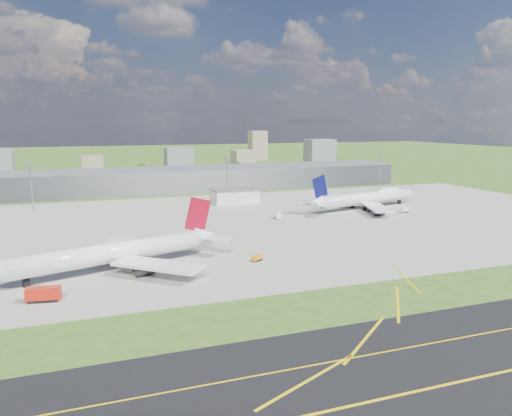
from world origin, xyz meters
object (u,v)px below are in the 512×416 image
object	(u,v)px
tug_yellow	(257,258)
van_white_near	(278,216)
fire_truck	(43,295)
van_white_far	(404,210)
airliner_blue_quad	(367,198)
airliner_red_twin	(118,253)

from	to	relation	value
tug_yellow	van_white_near	world-z (taller)	van_white_near
fire_truck	van_white_near	size ratio (longest dim) A/B	1.49
van_white_near	van_white_far	bearing A→B (deg)	-83.34
airliner_blue_quad	fire_truck	distance (m)	186.67
airliner_red_twin	fire_truck	distance (m)	31.48
van_white_near	van_white_far	distance (m)	69.22
tug_yellow	van_white_near	xyz separation A→B (m)	(36.07, 67.43, 0.45)
fire_truck	van_white_far	size ratio (longest dim) A/B	1.72
airliner_blue_quad	van_white_near	bearing A→B (deg)	177.85
airliner_red_twin	van_white_near	world-z (taller)	airliner_red_twin
tug_yellow	van_white_far	xyz separation A→B (m)	(104.85, 59.67, 0.27)
fire_truck	tug_yellow	distance (m)	68.91
airliner_red_twin	van_white_far	distance (m)	159.70
fire_truck	airliner_red_twin	bearing A→B (deg)	56.41
airliner_blue_quad	van_white_far	distance (m)	22.03
airliner_red_twin	fire_truck	world-z (taller)	airliner_red_twin
airliner_blue_quad	fire_truck	bearing A→B (deg)	-162.10
airliner_red_twin	van_white_far	xyz separation A→B (m)	(150.35, 53.66, -4.39)
airliner_blue_quad	tug_yellow	xyz separation A→B (m)	(-93.80, -78.21, -4.71)
van_white_near	van_white_far	size ratio (longest dim) A/B	1.15
airliner_red_twin	van_white_near	distance (m)	102.19
fire_truck	airliner_blue_quad	bearing A→B (deg)	40.01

